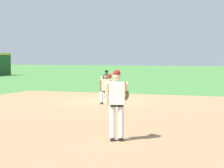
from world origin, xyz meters
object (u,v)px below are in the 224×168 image
Objects in this scene: first_baseman at (110,86)px; umpire at (106,82)px; baseball at (105,106)px; baserunner at (106,87)px; first_base_bag at (106,100)px; pitcher at (117,101)px.

first_baseman is 0.92× the size of umpire.
baserunner is at bearing 18.87° from baseball.
first_baseman is at bearing 16.63° from baseball.
first_base_bag is 5.14× the size of baseball.
first_baseman reaches higher than first_base_bag.
first_baseman is at bearing -153.77° from umpire.
pitcher is at bearing -156.74° from first_base_bag.
pitcher is at bearing -155.60° from baseball.
baserunner is at bearing -158.98° from first_base_bag.
first_base_bag is 0.74m from first_baseman.
baseball is 3.08m from first_baseman.
pitcher is 1.27× the size of baserunner.
first_baseman is at bearing -19.91° from first_base_bag.
baserunner reaches higher than baseball.
first_base_bag is 0.26× the size of umpire.
first_base_bag is at bearing 20.11° from baseball.
baseball is at bearing -159.89° from first_base_bag.
baseball is at bearing 24.40° from pitcher.
first_baseman is at bearing 22.21° from pitcher.
umpire is at bearing 22.91° from pitcher.
baseball is 0.05× the size of umpire.
baseball is 0.06× the size of first_baseman.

